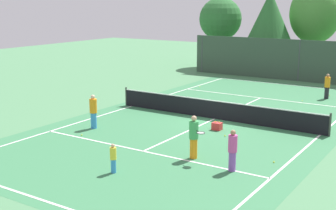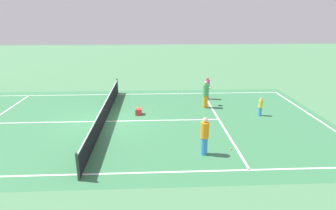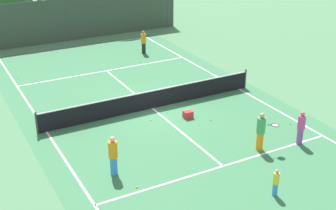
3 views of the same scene
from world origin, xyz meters
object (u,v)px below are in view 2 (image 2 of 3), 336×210
object	(u,v)px
player_1	(205,136)
tennis_ball_5	(182,95)
player_2	(206,94)
tennis_ball_2	(2,108)
tennis_ball_6	(231,149)
tennis_ball_1	(126,125)
ball_crate	(139,112)
player_3	(207,88)
tennis_ball_4	(152,109)
player_4	(260,107)

from	to	relation	value
player_1	tennis_ball_5	distance (m)	9.18
player_2	tennis_ball_2	distance (m)	12.90
player_2	tennis_ball_6	size ratio (longest dim) A/B	26.28
player_2	tennis_ball_1	bearing A→B (deg)	121.09
tennis_ball_2	tennis_ball_6	bearing A→B (deg)	-115.76
ball_crate	tennis_ball_1	size ratio (longest dim) A/B	6.66
player_3	tennis_ball_5	world-z (taller)	player_3
tennis_ball_4	tennis_ball_5	world-z (taller)	same
player_2	player_4	xyz separation A→B (m)	(-1.65, -2.94, -0.33)
player_1	tennis_ball_2	bearing A→B (deg)	60.40
player_3	tennis_ball_4	distance (m)	4.45
tennis_ball_6	player_4	bearing A→B (deg)	-33.71
tennis_ball_1	tennis_ball_6	xyz separation A→B (m)	(-3.02, -4.87, 0.00)
player_4	tennis_ball_2	world-z (taller)	player_4
ball_crate	tennis_ball_4	distance (m)	1.15
player_4	tennis_ball_1	distance (m)	7.81
tennis_ball_4	player_1	bearing A→B (deg)	-159.55
tennis_ball_1	tennis_ball_6	world-z (taller)	same
player_1	tennis_ball_1	size ratio (longest dim) A/B	25.37
player_1	ball_crate	distance (m)	6.04
player_1	tennis_ball_4	bearing A→B (deg)	20.45
player_4	tennis_ball_1	size ratio (longest dim) A/B	16.61
player_4	tennis_ball_1	xyz separation A→B (m)	(-1.22, 7.70, -0.53)
tennis_ball_2	tennis_ball_4	world-z (taller)	same
player_1	player_4	distance (m)	6.19
tennis_ball_2	tennis_ball_5	distance (m)	11.91
player_4	ball_crate	distance (m)	7.16
player_1	player_2	bearing A→B (deg)	-10.42
tennis_ball_4	tennis_ball_5	bearing A→B (deg)	-34.57
tennis_ball_6	player_1	bearing A→B (deg)	107.11
player_2	ball_crate	size ratio (longest dim) A/B	3.94
player_2	player_3	size ratio (longest dim) A/B	1.11
tennis_ball_2	tennis_ball_6	distance (m)	14.41
tennis_ball_1	tennis_ball_2	bearing A→B (deg)	68.23
player_2	tennis_ball_4	bearing A→B (deg)	94.87
player_1	ball_crate	world-z (taller)	player_1
player_1	tennis_ball_2	xyz separation A→B (m)	(6.65, 11.71, -0.82)
ball_crate	tennis_ball_5	world-z (taller)	ball_crate
player_2	tennis_ball_2	size ratio (longest dim) A/B	26.28
player_3	tennis_ball_2	distance (m)	13.40
player_2	tennis_ball_1	world-z (taller)	player_2
tennis_ball_2	tennis_ball_4	distance (m)	9.50
tennis_ball_4	player_2	bearing A→B (deg)	-85.13
player_1	ball_crate	xyz separation A→B (m)	(5.17, 3.03, -0.67)
player_2	tennis_ball_6	distance (m)	5.96
player_1	tennis_ball_2	world-z (taller)	player_1
player_3	tennis_ball_6	size ratio (longest dim) A/B	23.59
ball_crate	player_1	bearing A→B (deg)	-149.62
tennis_ball_6	player_3	bearing A→B (deg)	-2.33
tennis_ball_5	tennis_ball_4	bearing A→B (deg)	145.43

